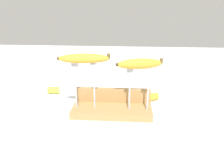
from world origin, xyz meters
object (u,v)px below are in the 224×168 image
Objects in this scene: fork_stand_right at (139,86)px; banana_raised_left at (84,58)px; banana_raised_right at (140,64)px; banana_chunk_near at (54,90)px; banana_chunk_far at (153,97)px; fork_stand_left at (85,82)px.

banana_raised_left is (-0.21, -0.00, 0.10)m from fork_stand_right.
banana_raised_right reaches higher than fork_stand_right.
fork_stand_right is 0.48m from banana_chunk_near.
banana_chunk_near is 0.49m from banana_chunk_far.
fork_stand_left is 1.03× the size of banana_raised_right.
fork_stand_right is 2.93× the size of banana_chunk_far.
banana_chunk_near and banana_chunk_far have the same top height.
fork_stand_right is at bearing 12.61° from banana_raised_right.
fork_stand_right reaches higher than banana_chunk_near.
banana_raised_right is (0.21, -0.00, 0.08)m from fork_stand_left.
banana_chunk_far is (0.07, 0.17, -0.20)m from banana_raised_right.
fork_stand_right is 0.21m from banana_chunk_far.
fork_stand_left is 0.21m from fork_stand_right.
fork_stand_left reaches higher than fork_stand_right.
banana_chunk_far is at bearing 65.96° from banana_raised_right.
banana_chunk_near is at bearing 173.92° from banana_chunk_far.
banana_raised_right is 3.04× the size of banana_chunk_near.
fork_stand_left is 0.35m from banana_chunk_far.
fork_stand_left is at bearing 5.19° from banana_raised_left.
banana_raised_left reaches higher than banana_chunk_near.
banana_raised_right is 0.51m from banana_chunk_near.
banana_raised_left is at bearing -174.81° from fork_stand_left.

